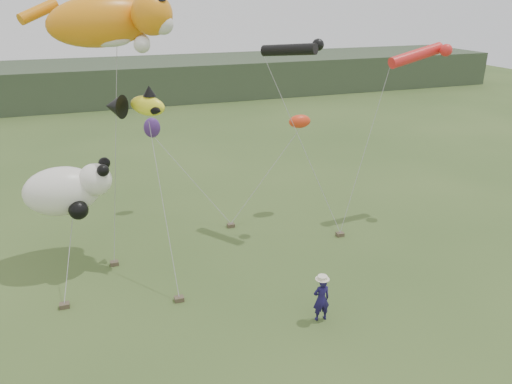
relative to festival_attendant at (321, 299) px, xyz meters
The scene contains 9 objects.
ground 2.14m from the festival_attendant, behind, with size 120.00×120.00×0.00m, color #385123.
headland 44.81m from the festival_attendant, 96.49° to the left, with size 90.00×13.00×4.00m.
festival_attendant is the anchor object (origin of this frame).
sandbag_anchors 6.48m from the festival_attendant, 121.56° to the left, with size 12.97×5.89×0.18m.
cat_kite 13.37m from the festival_attendant, 124.74° to the left, with size 5.82×3.11×2.49m.
fish_kite 10.39m from the festival_attendant, 127.39° to the left, with size 2.67×1.75×1.27m.
tube_kites 12.16m from the festival_attendant, 52.09° to the left, with size 9.20×2.50×1.49m.
panda_kite 11.02m from the festival_attendant, 139.67° to the left, with size 3.52×2.28×2.19m.
misc_kites 11.42m from the festival_attendant, 91.15° to the left, with size 8.15×3.32×1.23m.
Camera 1 is at (-5.30, -13.23, 10.91)m, focal length 35.00 mm.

